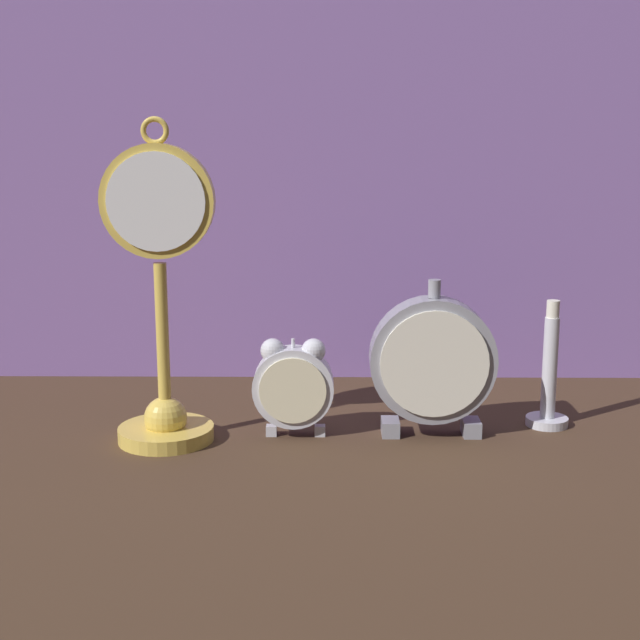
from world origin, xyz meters
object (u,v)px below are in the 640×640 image
Objects in this scene: mantel_clock_silver at (433,361)px; brass_candlestick at (549,384)px; alarm_clock_twin_bell at (293,383)px; pocket_watch_on_stand at (162,314)px.

mantel_clock_silver is 0.15m from brass_candlestick.
brass_candlestick is at bearing 7.65° from alarm_clock_twin_bell.
brass_candlestick is (0.14, 0.04, -0.04)m from mantel_clock_silver.
alarm_clock_twin_bell is 0.30m from brass_candlestick.
mantel_clock_silver is at bearing 3.77° from pocket_watch_on_stand.
alarm_clock_twin_bell is at bearing -172.35° from brass_candlestick.
alarm_clock_twin_bell is at bearing 6.55° from pocket_watch_on_stand.
mantel_clock_silver reaches higher than brass_candlestick.
mantel_clock_silver is at bearing 1.22° from alarm_clock_twin_bell.
alarm_clock_twin_bell is (0.14, 0.02, -0.08)m from pocket_watch_on_stand.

